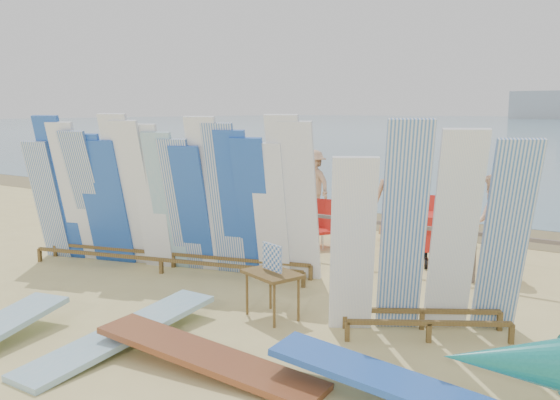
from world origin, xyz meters
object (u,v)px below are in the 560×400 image
Objects in this scene: flat_board_c at (208,370)px; beachgoer_7 at (397,203)px; beachgoer_1 at (186,184)px; beachgoer_5 at (448,200)px; beachgoer_extra_1 at (183,180)px; beachgoer_4 at (280,186)px; beachgoer_6 at (394,197)px; side_surfboard_rack at (430,240)px; beachgoer_3 at (313,184)px; flat_board_b at (123,345)px; beach_chair_left at (320,234)px; beachgoer_2 at (185,188)px; vendor_table at (272,293)px; beach_chair_right at (317,233)px; beachgoer_8 at (493,225)px; main_surfboard_rack at (166,201)px; stroller at (438,238)px.

beachgoer_7 reaches higher than flat_board_c.
beachgoer_1 is 1.12× the size of beachgoer_5.
beachgoer_extra_1 is 0.87× the size of beachgoer_4.
beachgoer_6 reaches higher than beachgoer_5.
side_surfboard_rack is at bearing -75.39° from beachgoer_1.
flat_board_c is at bearing -46.39° from beachgoer_3.
beach_chair_left is at bearing 95.48° from flat_board_b.
beachgoer_1 is 6.32m from beachgoer_5.
beachgoer_5 is (7.38, 0.38, -0.00)m from beachgoer_extra_1.
flat_board_c is 1.47× the size of beachgoer_4.
beach_chair_left is 4.23m from beachgoer_2.
vendor_table is 1.09× the size of beach_chair_left.
beachgoer_2 is at bearing -154.35° from beach_chair_left.
beachgoer_3 is at bearing -36.54° from beachgoer_2.
beachgoer_2 reaches higher than flat_board_b.
flat_board_c is at bearing -76.94° from beach_chair_right.
beachgoer_2 is at bearing -22.64° from beachgoer_7.
beachgoer_4 is 1.02× the size of beachgoer_6.
beach_chair_right is 0.55× the size of beachgoer_8.
vendor_table is 2.01m from flat_board_b.
beachgoer_6 reaches higher than flat_board_c.
side_surfboard_rack is 7.43m from beachgoer_4.
beachgoer_3 is at bearing -143.04° from beachgoer_8.
beach_chair_left is at bearing 15.03° from flat_board_c.
beachgoer_4 is at bearing 106.47° from side_surfboard_rack.
beachgoer_6 is at bearing 49.20° from main_surfboard_rack.
beachgoer_7 is at bearing 82.24° from beachgoer_6.
beachgoer_8 reaches higher than beachgoer_2.
vendor_table is 0.37× the size of flat_board_b.
main_surfboard_rack is at bearing -117.74° from beach_chair_right.
beachgoer_4 is 5.72m from beachgoer_8.
beachgoer_7 reaches higher than beachgoer_extra_1.
flat_board_c reaches higher than flat_board_b.
stroller is 0.67× the size of beachgoer_1.
beachgoer_1 reaches higher than beachgoer_extra_1.
beachgoer_7 is 0.93× the size of beachgoer_6.
beachgoer_3 is (0.24, 1.18, -0.05)m from beachgoer_4.
side_surfboard_rack is 5.63m from beachgoer_6.
beach_chair_left is (-1.84, 5.60, 0.27)m from flat_board_c.
flat_board_c is (1.29, 0.02, 0.00)m from flat_board_b.
beachgoer_2 is 0.97× the size of beachgoer_3.
beach_chair_left is 0.55× the size of beachgoer_2.
beachgoer_7 is at bearing 114.25° from vendor_table.
stroller is at bearing 108.25° from beachgoer_4.
side_surfboard_rack reaches higher than flat_board_b.
beachgoer_1 reaches higher than flat_board_b.
flat_board_b is 1.60× the size of beachgoer_2.
beachgoer_2 is (-4.15, 0.60, 0.57)m from beach_chair_left.
flat_board_c is (3.16, -2.66, -1.21)m from main_surfboard_rack.
beach_chair_right is (-1.94, 5.68, 0.27)m from flat_board_c.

